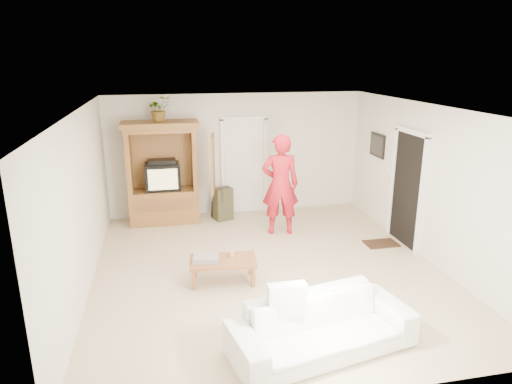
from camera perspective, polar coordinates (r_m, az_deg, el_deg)
floor at (r=7.55m, az=1.48°, el=-9.65°), size 6.00×6.00×0.00m
ceiling at (r=6.81m, az=1.64°, el=10.37°), size 6.00×6.00×0.00m
wall_back at (r=9.93m, az=-2.41°, el=4.73°), size 5.50×0.00×5.50m
wall_front at (r=4.41m, az=10.65°, el=-11.22°), size 5.50×0.00×5.50m
wall_left at (r=7.00m, az=-20.94°, el=-1.46°), size 0.00×6.00×6.00m
wall_right at (r=8.13m, az=20.78°, el=0.98°), size 0.00×6.00×6.00m
armoire at (r=9.56m, az=-11.41°, el=1.55°), size 1.82×1.14×2.10m
door_back at (r=9.98m, az=-1.51°, el=3.16°), size 0.85×0.05×2.04m
doorway_right at (r=8.68m, az=18.39°, el=0.25°), size 0.05×0.90×2.04m
framed_picture at (r=9.67m, az=14.94°, el=5.68°), size 0.03×0.60×0.48m
doormat at (r=8.81m, az=15.38°, el=-6.22°), size 0.60×0.40×0.02m
plant at (r=9.27m, az=-12.06°, el=10.11°), size 0.57×0.55×0.50m
man at (r=8.74m, az=3.04°, el=0.92°), size 0.78×0.58×1.96m
sofa at (r=5.59m, az=8.22°, el=-16.28°), size 2.31×1.28×0.64m
coffee_table at (r=7.04m, az=-4.14°, el=-8.75°), size 1.06×0.65×0.38m
towel at (r=6.98m, az=-6.27°, el=-8.24°), size 0.42×0.34×0.08m
candle at (r=7.06m, az=-3.09°, el=-7.78°), size 0.08×0.08×0.10m
backpack_black at (r=9.82m, az=-4.62°, el=-2.21°), size 0.34×0.27×0.36m
backpack_olive at (r=9.66m, az=-4.14°, el=-1.48°), size 0.43×0.37×0.69m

